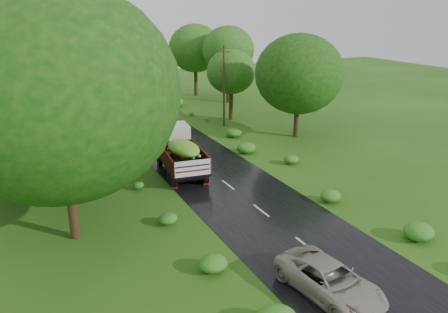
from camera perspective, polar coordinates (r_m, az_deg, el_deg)
ground at (r=20.81m, az=10.63°, el=-11.34°), size 120.00×120.00×0.00m
road at (r=24.49m, az=3.68°, el=-6.15°), size 6.50×80.00×0.02m
road_lines at (r=25.27m, az=2.56°, el=-5.27°), size 0.12×69.60×0.00m
truck_near at (r=28.80m, az=-5.93°, el=0.95°), size 3.04×6.66×2.70m
truck_far at (r=37.58m, az=-9.76°, el=5.14°), size 2.39×6.65×2.79m
car at (r=17.51m, az=13.63°, el=-15.41°), size 2.65×4.78×1.27m
utility_pole at (r=39.51m, az=-0.01°, el=9.24°), size 1.21×0.55×7.22m
trees_left at (r=34.53m, az=-25.39°, el=11.53°), size 6.61×34.91×10.02m
trees_right at (r=44.95m, az=1.63°, el=12.53°), size 6.60×24.08×7.43m
shrubs at (r=31.92m, az=-4.31°, el=0.58°), size 11.90×44.00×0.70m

